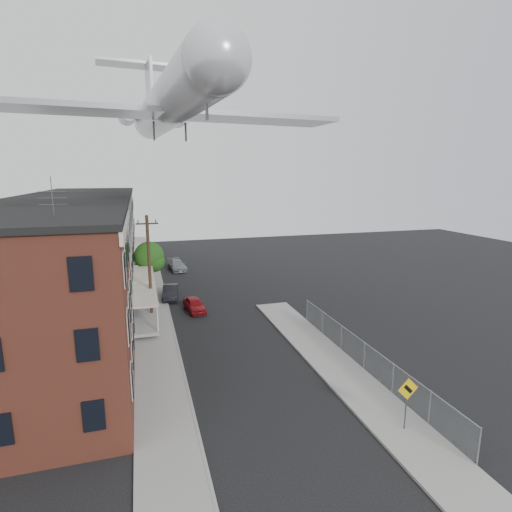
% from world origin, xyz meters
% --- Properties ---
extents(ground, '(120.00, 120.00, 0.00)m').
position_xyz_m(ground, '(0.00, 0.00, 0.00)').
color(ground, black).
rests_on(ground, ground).
extents(sidewalk_left, '(3.00, 62.00, 0.12)m').
position_xyz_m(sidewalk_left, '(-5.50, 24.00, 0.06)').
color(sidewalk_left, gray).
rests_on(sidewalk_left, ground).
extents(sidewalk_right, '(3.00, 26.00, 0.12)m').
position_xyz_m(sidewalk_right, '(5.50, 6.00, 0.06)').
color(sidewalk_right, gray).
rests_on(sidewalk_right, ground).
extents(curb_left, '(0.15, 62.00, 0.14)m').
position_xyz_m(curb_left, '(-4.05, 24.00, 0.07)').
color(curb_left, gray).
rests_on(curb_left, ground).
extents(curb_right, '(0.15, 26.00, 0.14)m').
position_xyz_m(curb_right, '(4.05, 6.00, 0.07)').
color(curb_right, gray).
rests_on(curb_right, ground).
extents(corner_building, '(10.31, 12.30, 12.15)m').
position_xyz_m(corner_building, '(-12.00, 7.00, 5.16)').
color(corner_building, '#3D1913').
rests_on(corner_building, ground).
extents(row_house_a, '(11.98, 7.00, 10.30)m').
position_xyz_m(row_house_a, '(-11.96, 16.50, 5.13)').
color(row_house_a, slate).
rests_on(row_house_a, ground).
extents(row_house_b, '(11.98, 7.00, 10.30)m').
position_xyz_m(row_house_b, '(-11.96, 23.50, 5.13)').
color(row_house_b, '#6D6656').
rests_on(row_house_b, ground).
extents(row_house_c, '(11.98, 7.00, 10.30)m').
position_xyz_m(row_house_c, '(-11.96, 30.50, 5.13)').
color(row_house_c, slate).
rests_on(row_house_c, ground).
extents(row_house_d, '(11.98, 7.00, 10.30)m').
position_xyz_m(row_house_d, '(-11.96, 37.50, 5.13)').
color(row_house_d, '#6D6656').
rests_on(row_house_d, ground).
extents(row_house_e, '(11.98, 7.00, 10.30)m').
position_xyz_m(row_house_e, '(-11.96, 44.50, 5.13)').
color(row_house_e, slate).
rests_on(row_house_e, ground).
extents(chainlink_fence, '(0.06, 18.06, 1.90)m').
position_xyz_m(chainlink_fence, '(7.00, 5.00, 1.00)').
color(chainlink_fence, gray).
rests_on(chainlink_fence, ground).
extents(warning_sign, '(1.10, 0.11, 2.80)m').
position_xyz_m(warning_sign, '(5.60, -1.03, 1.88)').
color(warning_sign, '#515156').
rests_on(warning_sign, ground).
extents(utility_pole, '(1.80, 0.26, 9.00)m').
position_xyz_m(utility_pole, '(-5.60, 18.00, 4.67)').
color(utility_pole, black).
rests_on(utility_pole, ground).
extents(street_tree, '(3.22, 3.20, 5.20)m').
position_xyz_m(street_tree, '(-5.27, 27.92, 3.45)').
color(street_tree, black).
rests_on(street_tree, ground).
extents(car_near, '(1.96, 3.87, 1.26)m').
position_xyz_m(car_near, '(-1.80, 19.24, 0.63)').
color(car_near, maroon).
rests_on(car_near, ground).
extents(car_mid, '(1.93, 4.25, 1.35)m').
position_xyz_m(car_mid, '(-3.60, 23.74, 0.68)').
color(car_mid, black).
rests_on(car_mid, ground).
extents(car_far, '(2.42, 4.79, 1.33)m').
position_xyz_m(car_far, '(-1.80, 35.91, 0.67)').
color(car_far, gray).
rests_on(car_far, ground).
extents(airplane, '(27.89, 31.84, 9.19)m').
position_xyz_m(airplane, '(-3.14, 20.83, 18.15)').
color(airplane, silver).
rests_on(airplane, ground).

